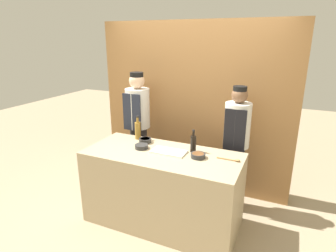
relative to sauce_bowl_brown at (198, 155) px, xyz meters
The scene contains 12 objects.
ground_plane 1.02m from the sauce_bowl_brown, behind, with size 14.00×14.00×0.00m, color tan.
cabinet_wall 1.13m from the sauce_bowl_brown, 111.96° to the left, with size 2.81×0.18×2.40m.
counter 0.64m from the sauce_bowl_brown, behind, with size 1.81×0.80×0.91m.
sauce_bowl_brown is the anchor object (origin of this frame).
sauce_bowl_green 0.78m from the sauce_bowl_brown, 167.11° to the left, with size 0.15×0.15×0.05m.
sauce_bowl_yellow 0.70m from the sauce_bowl_brown, behind, with size 0.16×0.16×0.05m.
cutting_board 0.35m from the sauce_bowl_brown, behind, with size 0.40×0.20×0.02m.
bottle_vinegar 0.95m from the sauce_bowl_brown, 164.26° to the left, with size 0.08×0.08×0.31m.
bottle_soy 0.19m from the sauce_bowl_brown, 127.07° to the left, with size 0.07×0.07×0.27m.
wooden_spoon 0.36m from the sauce_bowl_brown, 11.88° to the left, with size 0.25×0.04×0.03m.
chef_left 1.28m from the sauce_bowl_brown, 150.73° to the left, with size 0.34×0.34×1.72m.
chef_right 0.69m from the sauce_bowl_brown, 65.02° to the left, with size 0.32×0.32×1.62m.
Camera 1 is at (1.28, -2.68, 2.17)m, focal length 30.00 mm.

